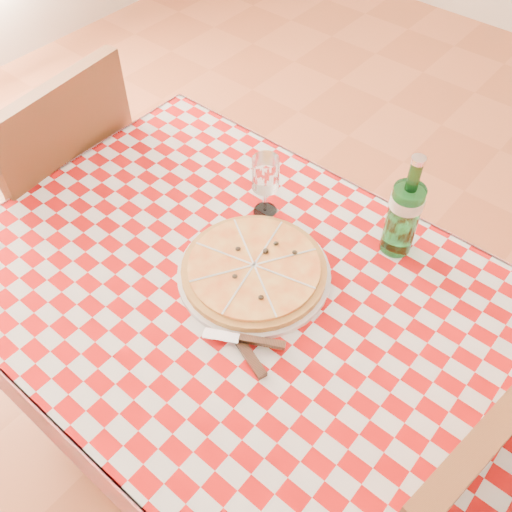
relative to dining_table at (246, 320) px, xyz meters
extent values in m
plane|color=#9D5132|center=(0.00, 0.00, -0.66)|extent=(6.00, 6.00, 0.00)
cube|color=brown|center=(0.00, 0.00, 0.07)|extent=(1.20, 0.80, 0.04)
cylinder|color=brown|center=(-0.54, -0.34, -0.30)|extent=(0.06, 0.06, 0.71)
cylinder|color=brown|center=(-0.54, 0.34, -0.30)|extent=(0.06, 0.06, 0.71)
cylinder|color=brown|center=(0.54, 0.34, -0.30)|extent=(0.06, 0.06, 0.71)
cube|color=#9C0909|center=(0.00, 0.00, 0.09)|extent=(1.30, 0.90, 0.01)
cylinder|color=brown|center=(0.58, 0.15, -0.43)|extent=(0.04, 0.04, 0.45)
cube|color=brown|center=(0.54, -0.04, 0.07)|extent=(0.10, 0.44, 0.48)
cube|color=brown|center=(-0.88, 0.04, -0.19)|extent=(0.48, 0.48, 0.04)
cylinder|color=brown|center=(-0.71, 0.25, -0.44)|extent=(0.04, 0.04, 0.45)
cylinder|color=brown|center=(-1.08, 0.21, -0.44)|extent=(0.04, 0.04, 0.45)
cylinder|color=brown|center=(-0.67, -0.12, -0.44)|extent=(0.04, 0.04, 0.45)
cube|color=brown|center=(-0.68, 0.06, 0.07)|extent=(0.09, 0.44, 0.48)
camera|label=1|loc=(0.49, -0.56, 1.09)|focal=40.00mm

